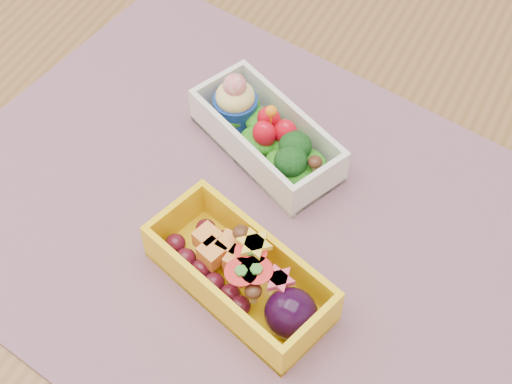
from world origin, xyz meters
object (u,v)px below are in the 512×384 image
at_px(bento_white, 266,134).
at_px(bento_yellow, 243,275).
at_px(placemat, 245,220).
at_px(table, 267,291).

bearing_deg(bento_white, bento_yellow, -46.31).
bearing_deg(bento_white, placemat, -51.84).
distance_m(table, bento_yellow, 0.14).
distance_m(bento_white, bento_yellow, 0.15).
relative_size(table, bento_white, 7.56).
xyz_separation_m(bento_white, bento_yellow, (0.05, -0.14, 0.00)).
xyz_separation_m(placemat, bento_yellow, (0.03, -0.06, 0.02)).
bearing_deg(bento_yellow, placemat, 133.21).
bearing_deg(placemat, table, -5.18).
xyz_separation_m(table, bento_yellow, (0.01, -0.06, 0.12)).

